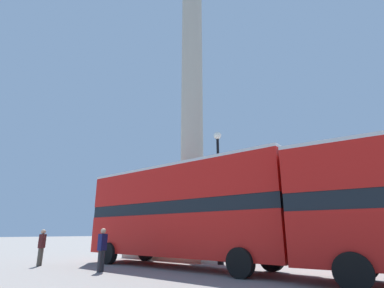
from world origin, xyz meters
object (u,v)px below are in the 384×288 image
Objects in this scene: bus_b at (182,211)px; street_lamp at (219,188)px; pedestrian_by_plinth at (42,246)px; monument_column at (192,138)px; pedestrian_near_lamp at (102,247)px.

bus_b is 2.52m from street_lamp.
pedestrian_by_plinth is at bearing -136.93° from street_lamp.
monument_column is 2.40× the size of bus_b.
monument_column is 15.74× the size of pedestrian_by_plinth.
bus_b is at bearing 82.10° from pedestrian_by_plinth.
bus_b is at bearing -107.27° from street_lamp.
monument_column is 15.48× the size of pedestrian_near_lamp.
pedestrian_by_plinth is (-4.04, -0.50, -0.02)m from pedestrian_near_lamp.
pedestrian_by_plinth is (-2.21, -8.48, -6.93)m from monument_column.
monument_column is at bearing 125.11° from bus_b.
monument_column is at bearing 123.89° from pedestrian_by_plinth.
pedestrian_near_lamp is (1.83, -7.99, -6.91)m from monument_column.
bus_b is 6.46× the size of pedestrian_near_lamp.
bus_b is 6.81m from pedestrian_by_plinth.
monument_column is 10.72m from pedestrian_near_lamp.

